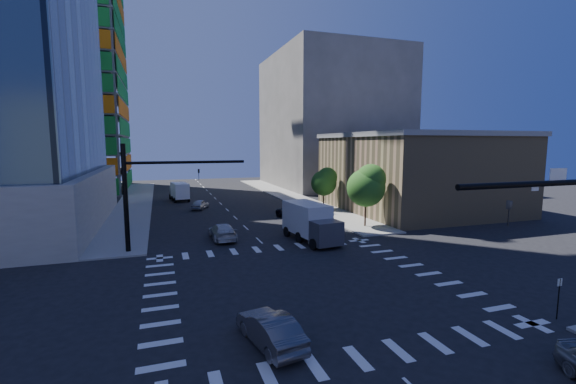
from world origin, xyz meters
name	(u,v)px	position (x,y,z in m)	size (l,w,h in m)	color
ground	(304,284)	(0.00, 0.00, 0.00)	(160.00, 160.00, 0.00)	black
road_markings	(304,284)	(0.00, 0.00, 0.01)	(20.00, 20.00, 0.01)	silver
sidewalk_ne	(289,196)	(12.50, 40.00, 0.07)	(5.00, 60.00, 0.15)	gray
sidewalk_nw	(135,203)	(-12.50, 40.00, 0.07)	(5.00, 60.00, 0.15)	gray
construction_building	(49,60)	(-27.41, 61.93, 24.61)	(25.16, 34.50, 70.60)	slate
commercial_building	(416,172)	(25.00, 22.00, 5.31)	(20.50, 22.50, 10.60)	#8B7851
bg_building_ne	(330,121)	(27.00, 55.00, 14.00)	(24.00, 30.00, 28.00)	#605C56
signal_mast_nw	(144,187)	(-10.00, 11.50, 5.49)	(10.20, 0.40, 9.00)	black
tree_south	(367,185)	(12.63, 13.90, 4.69)	(4.16, 4.16, 6.82)	#382316
tree_north	(325,181)	(12.93, 25.90, 3.99)	(3.54, 3.52, 5.78)	#382316
no_parking_sign	(559,294)	(10.70, -9.00, 1.38)	(0.30, 0.06, 2.20)	black
car_nb_far	(293,213)	(6.60, 21.16, 0.69)	(2.29, 4.96, 1.38)	black
car_sb_near	(223,232)	(-3.23, 13.56, 0.77)	(2.14, 5.28, 1.53)	#B6B6B6
car_sb_mid	(200,204)	(-3.51, 31.83, 0.68)	(1.60, 3.99, 1.36)	#B2B4BA
car_sb_cross	(270,329)	(-4.25, -6.71, 0.75)	(1.58, 4.54, 1.49)	#4D4C51
box_truck_near	(312,225)	(4.59, 9.98, 1.55)	(3.64, 6.99, 3.51)	black
box_truck_far	(179,193)	(-5.88, 41.49, 1.29)	(3.10, 5.82, 2.91)	black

